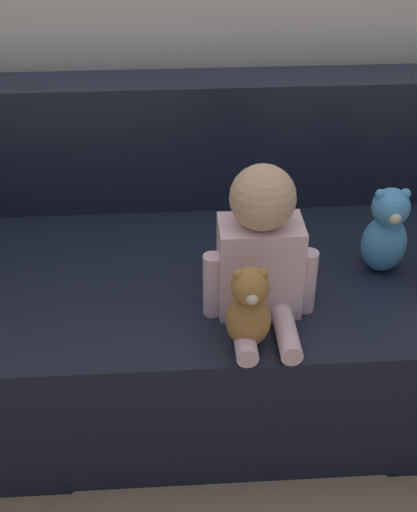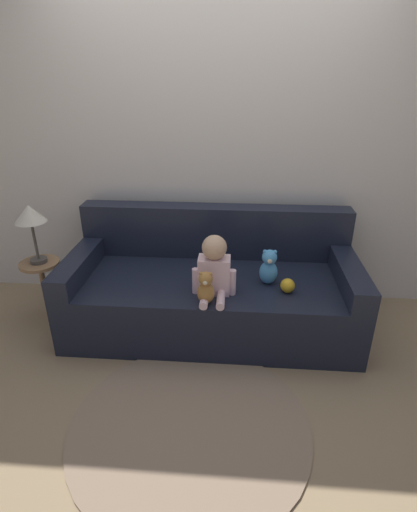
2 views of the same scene
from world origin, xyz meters
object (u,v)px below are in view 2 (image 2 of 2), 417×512
(plush_toy_side, at_px, (269,267))
(teddy_bear_brown, at_px, (206,288))
(couch, at_px, (212,289))
(person_baby, at_px, (214,268))
(toy_ball, at_px, (288,286))
(side_table, at_px, (34,235))

(plush_toy_side, bearing_deg, teddy_bear_brown, -144.27)
(couch, xyz_separation_m, teddy_bear_brown, (-0.01, -0.44, 0.25))
(person_baby, height_order, plush_toy_side, person_baby)
(couch, xyz_separation_m, plush_toy_side, (0.41, -0.14, 0.27))
(couch, relative_size, person_baby, 5.10)
(plush_toy_side, distance_m, toy_ball, 0.19)
(couch, relative_size, side_table, 2.20)
(person_baby, xyz_separation_m, plush_toy_side, (0.37, 0.16, -0.05))
(couch, height_order, person_baby, same)
(couch, distance_m, person_baby, 0.44)
(toy_ball, height_order, side_table, side_table)
(couch, relative_size, teddy_bear_brown, 9.13)
(toy_ball, bearing_deg, person_baby, -174.23)
(toy_ball, xyz_separation_m, side_table, (-1.81, 0.15, 0.25))
(couch, relative_size, toy_ball, 21.43)
(couch, distance_m, plush_toy_side, 0.51)
(person_baby, distance_m, side_table, 1.33)
(plush_toy_side, relative_size, side_table, 0.27)
(plush_toy_side, relative_size, toy_ball, 2.68)
(teddy_bear_brown, bearing_deg, toy_ball, 19.30)
(couch, height_order, plush_toy_side, couch)
(person_baby, relative_size, plush_toy_side, 1.57)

